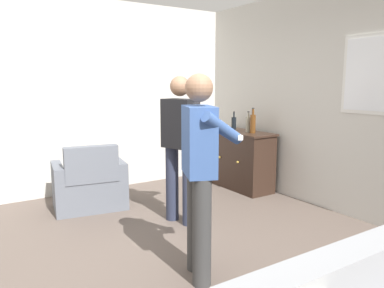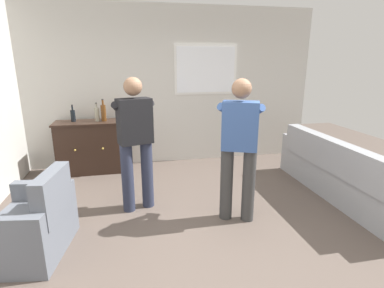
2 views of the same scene
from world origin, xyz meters
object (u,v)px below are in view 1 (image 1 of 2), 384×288
armchair (90,186)px  sideboard_cabinet (240,160)px  person_standing_right (200,168)px  bottle_spirits_clear (253,123)px  bottle_wine_green (248,124)px  person_standing_left (181,143)px  bottle_liquor_amber (234,123)px

armchair → sideboard_cabinet: bearing=82.3°
armchair → person_standing_right: (2.20, 0.23, 0.65)m
sideboard_cabinet → bottle_spirits_clear: size_ratio=3.04×
bottle_wine_green → person_standing_left: person_standing_left is taller
armchair → bottle_liquor_amber: size_ratio=3.43×
bottle_spirits_clear → person_standing_left: person_standing_left is taller
armchair → bottle_spirits_clear: size_ratio=2.63×
bottle_wine_green → person_standing_right: size_ratio=0.18×
sideboard_cabinet → bottle_wine_green: bottle_wine_green is taller
armchair → bottle_wine_green: size_ratio=3.13×
armchair → person_standing_right: 2.30m
sideboard_cabinet → bottle_spirits_clear: bottle_spirits_clear is taller
bottle_spirits_clear → bottle_liquor_amber: bearing=174.5°
armchair → bottle_wine_green: (0.45, 2.26, 0.71)m
sideboard_cabinet → bottle_liquor_amber: bottle_liquor_amber is taller
bottle_spirits_clear → person_standing_right: person_standing_right is taller
bottle_wine_green → bottle_spirits_clear: size_ratio=0.84×
sideboard_cabinet → bottle_spirits_clear: bearing=1.3°
bottle_wine_green → bottle_liquor_amber: 0.39m
bottle_liquor_amber → bottle_spirits_clear: 0.50m
bottle_liquor_amber → person_standing_left: (0.98, -1.56, -0.05)m
armchair → bottle_liquor_amber: bottle_liquor_amber is taller
bottle_liquor_amber → bottle_spirits_clear: bottle_spirits_clear is taller
person_standing_left → person_standing_right: size_ratio=1.00×
armchair → person_standing_left: 1.43m
sideboard_cabinet → person_standing_left: size_ratio=0.67×
armchair → bottle_liquor_amber: 2.41m
armchair → bottle_spirits_clear: bearing=76.2°
bottle_wine_green → bottle_spirits_clear: bearing=-3.5°
bottle_wine_green → person_standing_left: bearing=-68.8°
armchair → sideboard_cabinet: 2.28m
sideboard_cabinet → bottle_wine_green: 0.58m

